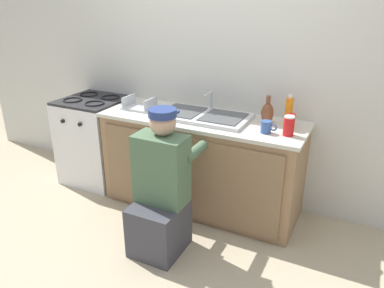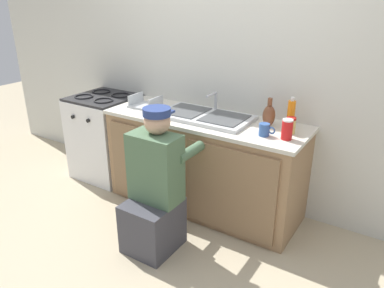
% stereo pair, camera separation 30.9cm
% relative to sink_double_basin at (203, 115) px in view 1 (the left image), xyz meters
% --- Properties ---
extents(ground_plane, '(12.00, 12.00, 0.00)m').
position_rel_sink_double_basin_xyz_m(ground_plane, '(0.00, -0.30, -0.87)').
color(ground_plane, tan).
extents(back_wall, '(6.00, 0.10, 2.50)m').
position_rel_sink_double_basin_xyz_m(back_wall, '(0.00, 0.35, 0.38)').
color(back_wall, silver).
rests_on(back_wall, ground_plane).
extents(counter_cabinet, '(1.74, 0.62, 0.82)m').
position_rel_sink_double_basin_xyz_m(counter_cabinet, '(0.00, -0.01, -0.46)').
color(counter_cabinet, '#997551').
rests_on(counter_cabinet, ground_plane).
extents(countertop, '(1.78, 0.62, 0.03)m').
position_rel_sink_double_basin_xyz_m(countertop, '(0.00, -0.00, -0.03)').
color(countertop, beige).
rests_on(countertop, counter_cabinet).
extents(sink_double_basin, '(0.80, 0.44, 0.19)m').
position_rel_sink_double_basin_xyz_m(sink_double_basin, '(0.00, 0.00, 0.00)').
color(sink_double_basin, silver).
rests_on(sink_double_basin, countertop).
extents(stove_range, '(0.60, 0.62, 0.88)m').
position_rel_sink_double_basin_xyz_m(stove_range, '(-1.20, -0.00, -0.44)').
color(stove_range, white).
rests_on(stove_range, ground_plane).
extents(plumber_person, '(0.42, 0.61, 1.10)m').
position_rel_sink_double_basin_xyz_m(plumber_person, '(-0.01, -0.71, -0.41)').
color(plumber_person, '#3F3F47').
rests_on(plumber_person, ground_plane).
extents(dish_rack_tray, '(0.28, 0.22, 0.11)m').
position_rel_sink_double_basin_xyz_m(dish_rack_tray, '(-0.62, -0.02, 0.01)').
color(dish_rack_tray, '#B2B7BC').
rests_on(dish_rack_tray, countertop).
extents(soap_bottle_orange, '(0.06, 0.06, 0.25)m').
position_rel_sink_double_basin_xyz_m(soap_bottle_orange, '(0.69, 0.15, 0.09)').
color(soap_bottle_orange, orange).
rests_on(soap_bottle_orange, countertop).
extents(vase_decorative, '(0.10, 0.10, 0.23)m').
position_rel_sink_double_basin_xyz_m(vase_decorative, '(0.53, 0.10, 0.07)').
color(vase_decorative, brown).
rests_on(vase_decorative, countertop).
extents(soda_cup_red, '(0.08, 0.08, 0.15)m').
position_rel_sink_double_basin_xyz_m(soda_cup_red, '(0.75, -0.10, 0.06)').
color(soda_cup_red, red).
rests_on(soda_cup_red, countertop).
extents(coffee_mug, '(0.13, 0.08, 0.09)m').
position_rel_sink_double_basin_xyz_m(coffee_mug, '(0.59, -0.12, 0.03)').
color(coffee_mug, '#335699').
rests_on(coffee_mug, countertop).
extents(condiment_jar, '(0.07, 0.07, 0.13)m').
position_rel_sink_double_basin_xyz_m(condiment_jar, '(0.74, 0.03, 0.05)').
color(condiment_jar, '#DBB760').
rests_on(condiment_jar, countertop).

